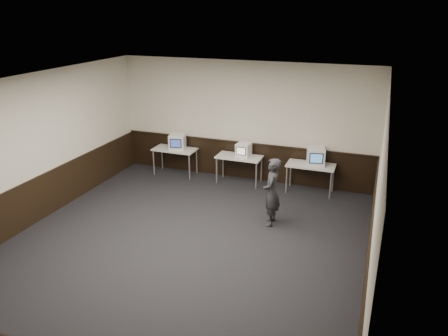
% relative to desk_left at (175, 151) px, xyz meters
% --- Properties ---
extents(floor, '(8.00, 8.00, 0.00)m').
position_rel_desk_left_xyz_m(floor, '(1.90, -3.60, -0.68)').
color(floor, black).
rests_on(floor, ground).
extents(ceiling, '(8.00, 8.00, 0.00)m').
position_rel_desk_left_xyz_m(ceiling, '(1.90, -3.60, 2.52)').
color(ceiling, white).
rests_on(ceiling, back_wall).
extents(back_wall, '(7.00, 0.00, 7.00)m').
position_rel_desk_left_xyz_m(back_wall, '(1.90, 0.40, 0.92)').
color(back_wall, beige).
rests_on(back_wall, ground).
extents(front_wall, '(7.00, 0.00, 7.00)m').
position_rel_desk_left_xyz_m(front_wall, '(1.90, -7.60, 0.92)').
color(front_wall, beige).
rests_on(front_wall, ground).
extents(left_wall, '(0.00, 8.00, 8.00)m').
position_rel_desk_left_xyz_m(left_wall, '(-1.60, -3.60, 0.92)').
color(left_wall, beige).
rests_on(left_wall, ground).
extents(right_wall, '(0.00, 8.00, 8.00)m').
position_rel_desk_left_xyz_m(right_wall, '(5.40, -3.60, 0.92)').
color(right_wall, beige).
rests_on(right_wall, ground).
extents(wainscot_back, '(6.98, 0.04, 1.00)m').
position_rel_desk_left_xyz_m(wainscot_back, '(1.90, 0.38, -0.18)').
color(wainscot_back, black).
rests_on(wainscot_back, back_wall).
extents(wainscot_left, '(0.04, 7.98, 1.00)m').
position_rel_desk_left_xyz_m(wainscot_left, '(-1.58, -3.60, -0.18)').
color(wainscot_left, black).
rests_on(wainscot_left, left_wall).
extents(wainscot_right, '(0.04, 7.98, 1.00)m').
position_rel_desk_left_xyz_m(wainscot_right, '(5.38, -3.60, -0.18)').
color(wainscot_right, black).
rests_on(wainscot_right, right_wall).
extents(wainscot_rail, '(6.98, 0.06, 0.04)m').
position_rel_desk_left_xyz_m(wainscot_rail, '(1.90, 0.36, 0.34)').
color(wainscot_rail, black).
rests_on(wainscot_rail, wainscot_back).
extents(desk_left, '(1.20, 0.60, 0.75)m').
position_rel_desk_left_xyz_m(desk_left, '(0.00, 0.00, 0.00)').
color(desk_left, silver).
rests_on(desk_left, ground).
extents(desk_center, '(1.20, 0.60, 0.75)m').
position_rel_desk_left_xyz_m(desk_center, '(1.90, 0.00, 0.00)').
color(desk_center, silver).
rests_on(desk_center, ground).
extents(desk_right, '(1.20, 0.60, 0.75)m').
position_rel_desk_left_xyz_m(desk_right, '(3.80, 0.00, 0.00)').
color(desk_right, silver).
rests_on(desk_right, ground).
extents(emac_left, '(0.52, 0.54, 0.43)m').
position_rel_desk_left_xyz_m(emac_left, '(0.10, -0.01, 0.29)').
color(emac_left, white).
rests_on(emac_left, desk_left).
extents(emac_center, '(0.37, 0.40, 0.35)m').
position_rel_desk_left_xyz_m(emac_center, '(2.00, 0.04, 0.25)').
color(emac_center, white).
rests_on(emac_center, desk_center).
extents(emac_right, '(0.53, 0.54, 0.44)m').
position_rel_desk_left_xyz_m(emac_right, '(3.90, 0.04, 0.29)').
color(emac_right, white).
rests_on(emac_right, desk_right).
extents(person, '(0.41, 0.58, 1.52)m').
position_rel_desk_left_xyz_m(person, '(3.30, -2.05, 0.08)').
color(person, '#27282D').
rests_on(person, ground).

